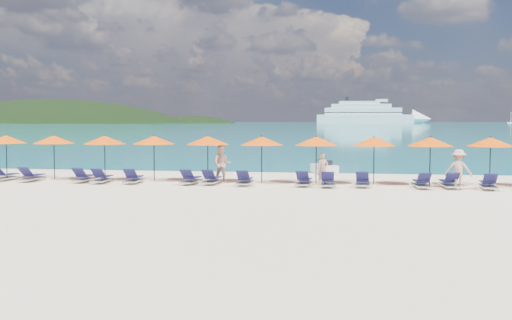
# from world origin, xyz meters

# --- Properties ---
(ground) EXTENTS (1400.00, 1400.00, 0.00)m
(ground) POSITION_xyz_m (0.00, 0.00, 0.00)
(ground) COLOR beige
(sea) EXTENTS (1600.00, 1300.00, 0.01)m
(sea) POSITION_xyz_m (0.00, 660.00, 0.01)
(sea) COLOR #1FA9B2
(sea) RESTS_ON ground
(headland_main) EXTENTS (374.00, 242.00, 126.50)m
(headland_main) POSITION_xyz_m (-300.00, 540.00, -38.00)
(headland_main) COLOR black
(headland_main) RESTS_ON ground
(headland_small) EXTENTS (162.00, 126.00, 85.50)m
(headland_small) POSITION_xyz_m (-150.00, 560.00, -35.00)
(headland_small) COLOR black
(headland_small) RESTS_ON ground
(cruise_ship) EXTENTS (116.19, 25.18, 32.10)m
(cruise_ship) POSITION_xyz_m (36.70, 570.27, 8.35)
(cruise_ship) COLOR white
(cruise_ship) RESTS_ON ground
(sailboat_near) EXTENTS (5.76, 1.92, 10.56)m
(sailboat_near) POSITION_xyz_m (156.10, 525.59, 1.08)
(sailboat_near) COLOR white
(sailboat_near) RESTS_ON ground
(jetski) EXTENTS (1.66, 2.32, 0.78)m
(jetski) POSITION_xyz_m (2.88, 9.56, 0.32)
(jetski) COLOR white
(jetski) RESTS_ON ground
(beachgoer_a) EXTENTS (0.64, 0.54, 1.48)m
(beachgoer_a) POSITION_xyz_m (2.98, 4.00, 0.74)
(beachgoer_a) COLOR #D8A284
(beachgoer_a) RESTS_ON ground
(beachgoer_b) EXTENTS (0.89, 0.54, 1.79)m
(beachgoer_b) POSITION_xyz_m (-1.86, 4.29, 0.90)
(beachgoer_b) COLOR #D8A284
(beachgoer_b) RESTS_ON ground
(beachgoer_c) EXTENTS (1.21, 0.76, 1.74)m
(beachgoer_c) POSITION_xyz_m (8.86, 3.21, 0.87)
(beachgoer_c) COLOR #D8A284
(beachgoer_c) RESTS_ON ground
(umbrella_0) EXTENTS (2.10, 2.10, 2.28)m
(umbrella_0) POSITION_xyz_m (-13.29, 4.66, 2.02)
(umbrella_0) COLOR black
(umbrella_0) RESTS_ON ground
(umbrella_1) EXTENTS (2.10, 2.10, 2.28)m
(umbrella_1) POSITION_xyz_m (-10.67, 4.68, 2.02)
(umbrella_1) COLOR black
(umbrella_1) RESTS_ON ground
(umbrella_2) EXTENTS (2.10, 2.10, 2.28)m
(umbrella_2) POSITION_xyz_m (-7.87, 4.50, 2.02)
(umbrella_2) COLOR black
(umbrella_2) RESTS_ON ground
(umbrella_3) EXTENTS (2.10, 2.10, 2.28)m
(umbrella_3) POSITION_xyz_m (-5.39, 4.73, 2.02)
(umbrella_3) COLOR black
(umbrella_3) RESTS_ON ground
(umbrella_4) EXTENTS (2.10, 2.10, 2.28)m
(umbrella_4) POSITION_xyz_m (-2.64, 4.69, 2.02)
(umbrella_4) COLOR black
(umbrella_4) RESTS_ON ground
(umbrella_5) EXTENTS (2.10, 2.10, 2.28)m
(umbrella_5) POSITION_xyz_m (0.06, 4.46, 2.02)
(umbrella_5) COLOR black
(umbrella_5) RESTS_ON ground
(umbrella_6) EXTENTS (2.10, 2.10, 2.28)m
(umbrella_6) POSITION_xyz_m (2.64, 4.60, 2.02)
(umbrella_6) COLOR black
(umbrella_6) RESTS_ON ground
(umbrella_7) EXTENTS (2.10, 2.10, 2.28)m
(umbrella_7) POSITION_xyz_m (5.33, 4.64, 2.02)
(umbrella_7) COLOR black
(umbrella_7) RESTS_ON ground
(umbrella_8) EXTENTS (2.10, 2.10, 2.28)m
(umbrella_8) POSITION_xyz_m (7.84, 4.46, 2.02)
(umbrella_8) COLOR black
(umbrella_8) RESTS_ON ground
(umbrella_9) EXTENTS (2.10, 2.10, 2.28)m
(umbrella_9) POSITION_xyz_m (10.51, 4.64, 2.02)
(umbrella_9) COLOR black
(umbrella_9) RESTS_ON ground
(lounger_1) EXTENTS (0.74, 1.74, 0.66)m
(lounger_1) POSITION_xyz_m (-12.68, 3.47, 0.24)
(lounger_1) COLOR silver
(lounger_1) RESTS_ON ground
(lounger_2) EXTENTS (0.66, 1.71, 0.66)m
(lounger_2) POSITION_xyz_m (-11.20, 3.43, 0.24)
(lounger_2) COLOR silver
(lounger_2) RESTS_ON ground
(lounger_3) EXTENTS (0.65, 1.71, 0.66)m
(lounger_3) POSITION_xyz_m (-8.50, 3.46, 0.24)
(lounger_3) COLOR silver
(lounger_3) RESTS_ON ground
(lounger_4) EXTENTS (0.71, 1.73, 0.66)m
(lounger_4) POSITION_xyz_m (-7.48, 3.26, 0.24)
(lounger_4) COLOR silver
(lounger_4) RESTS_ON ground
(lounger_5) EXTENTS (0.75, 1.74, 0.66)m
(lounger_5) POSITION_xyz_m (-5.93, 3.31, 0.24)
(lounger_5) COLOR silver
(lounger_5) RESTS_ON ground
(lounger_6) EXTENTS (0.75, 1.74, 0.66)m
(lounger_6) POSITION_xyz_m (-3.15, 3.37, 0.24)
(lounger_6) COLOR silver
(lounger_6) RESTS_ON ground
(lounger_7) EXTENTS (0.73, 1.74, 0.66)m
(lounger_7) POSITION_xyz_m (-2.17, 3.46, 0.24)
(lounger_7) COLOR silver
(lounger_7) RESTS_ON ground
(lounger_8) EXTENTS (0.64, 1.71, 0.66)m
(lounger_8) POSITION_xyz_m (-0.56, 3.25, 0.24)
(lounger_8) COLOR silver
(lounger_8) RESTS_ON ground
(lounger_9) EXTENTS (0.74, 1.74, 0.66)m
(lounger_9) POSITION_xyz_m (2.16, 3.37, 0.24)
(lounger_9) COLOR silver
(lounger_9) RESTS_ON ground
(lounger_10) EXTENTS (0.66, 1.71, 0.66)m
(lounger_10) POSITION_xyz_m (3.23, 3.24, 0.24)
(lounger_10) COLOR silver
(lounger_10) RESTS_ON ground
(lounger_11) EXTENTS (0.74, 1.74, 0.66)m
(lounger_11) POSITION_xyz_m (4.78, 3.46, 0.24)
(lounger_11) COLOR silver
(lounger_11) RESTS_ON ground
(lounger_12) EXTENTS (0.72, 1.73, 0.66)m
(lounger_12) POSITION_xyz_m (7.34, 3.34, 0.24)
(lounger_12) COLOR silver
(lounger_12) RESTS_ON ground
(lounger_13) EXTENTS (0.73, 1.74, 0.66)m
(lounger_13) POSITION_xyz_m (8.53, 3.53, 0.24)
(lounger_13) COLOR silver
(lounger_13) RESTS_ON ground
(lounger_14) EXTENTS (0.78, 1.75, 0.66)m
(lounger_14) POSITION_xyz_m (10.13, 3.33, 0.24)
(lounger_14) COLOR silver
(lounger_14) RESTS_ON ground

